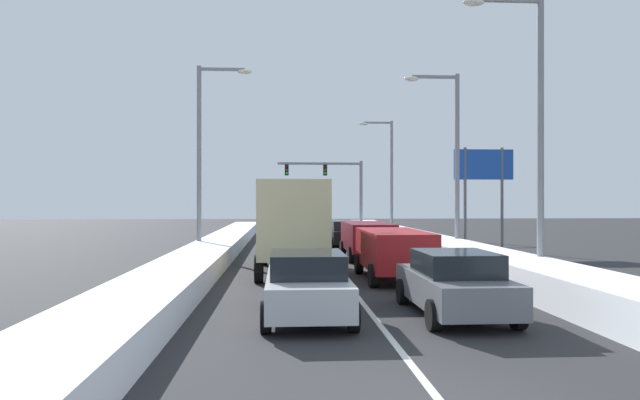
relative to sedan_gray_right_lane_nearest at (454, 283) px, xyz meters
The scene contains 18 objects.
ground_plane 11.77m from the sedan_gray_right_lane_nearest, 99.26° to the left, with size 120.00×120.00×0.00m, color #28282B.
lane_stripe_between_right_lane_and_center_lane 16.14m from the sedan_gray_right_lane_nearest, 96.73° to the left, with size 0.14×48.55×0.01m, color silver.
snow_bank_right_shoulder 16.37m from the sedan_gray_right_lane_nearest, 77.97° to the left, with size 2.12×48.55×0.88m, color white.
snow_bank_left_shoulder 17.55m from the sedan_gray_right_lane_nearest, 114.19° to the left, with size 2.06×48.55×0.73m, color white.
sedan_gray_right_lane_nearest is the anchor object (origin of this frame).
suv_red_right_lane_second 6.19m from the sedan_gray_right_lane_nearest, 92.19° to the left, with size 2.16×4.90×1.67m.
suv_maroon_right_lane_third 13.15m from the sedan_gray_right_lane_nearest, 90.41° to the left, with size 2.16×4.90×1.67m.
sedan_black_right_lane_fourth 20.26m from the sedan_gray_right_lane_nearest, 90.84° to the left, with size 2.00×4.50×1.51m.
sedan_silver_center_lane_nearest 3.43m from the sedan_gray_right_lane_nearest, behind, with size 2.00×4.50×1.51m.
box_truck_center_lane_second 9.01m from the sedan_gray_right_lane_nearest, 113.96° to the left, with size 2.53×7.20×3.36m.
sedan_green_center_lane_third 16.07m from the sedan_gray_right_lane_nearest, 102.82° to the left, with size 2.00×4.50×1.51m.
sedan_tan_center_lane_fourth 21.50m from the sedan_gray_right_lane_nearest, 99.19° to the left, with size 2.00×4.50×1.51m.
traffic_light_gantry 38.25m from the sedan_gray_right_lane_nearest, 88.98° to the left, with size 7.54×0.47×6.20m.
street_lamp_right_near 7.94m from the sedan_gray_right_lane_nearest, 51.15° to the left, with size 2.66×0.36×9.30m.
street_lamp_right_mid 15.01m from the sedan_gray_right_lane_nearest, 74.03° to the left, with size 2.66×0.36×8.69m.
street_lamp_right_far 32.05m from the sedan_gray_right_lane_nearest, 82.45° to the left, with size 2.66×0.36×8.88m.
street_lamp_left_mid 17.66m from the sedan_gray_right_lane_nearest, 116.83° to the left, with size 2.66×0.36×9.21m.
roadside_sign_right 18.49m from the sedan_gray_right_lane_nearest, 68.49° to the left, with size 3.20×0.16×5.50m.
Camera 1 is at (-2.11, -7.25, 2.69)m, focal length 32.70 mm.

